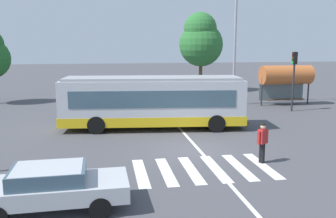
{
  "coord_description": "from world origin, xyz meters",
  "views": [
    {
      "loc": [
        -3.96,
        -16.0,
        4.93
      ],
      "look_at": [
        -0.51,
        3.84,
        1.3
      ],
      "focal_mm": 38.41,
      "sensor_mm": 36.0,
      "label": 1
    }
  ],
  "objects": [
    {
      "name": "bus_stop_shelter",
      "position": [
        10.58,
        11.24,
        2.42
      ],
      "size": [
        4.23,
        1.54,
        3.25
      ],
      "color": "#28282B",
      "rests_on": "ground_plane"
    },
    {
      "name": "city_transit_bus",
      "position": [
        -1.25,
        4.73,
        1.59
      ],
      "size": [
        10.99,
        3.74,
        3.06
      ],
      "color": "black",
      "rests_on": "ground_plane"
    },
    {
      "name": "parked_car_charcoal",
      "position": [
        -3.87,
        16.2,
        0.77
      ],
      "size": [
        1.9,
        4.52,
        1.35
      ],
      "color": "black",
      "rests_on": "ground_plane"
    },
    {
      "name": "crosswalk_painted_stripes",
      "position": [
        -0.21,
        -2.71,
        0.0
      ],
      "size": [
        5.49,
        3.23,
        0.01
      ],
      "color": "silver",
      "rests_on": "ground_plane"
    },
    {
      "name": "parked_car_white",
      "position": [
        -1.26,
        16.49,
        0.77
      ],
      "size": [
        1.96,
        4.54,
        1.35
      ],
      "color": "black",
      "rests_on": "ground_plane"
    },
    {
      "name": "ground_plane",
      "position": [
        0.0,
        0.0,
        0.0
      ],
      "size": [
        160.0,
        160.0,
        0.0
      ],
      "primitive_type": "plane",
      "color": "#47474C"
    },
    {
      "name": "foreground_sedan",
      "position": [
        -5.66,
        -5.39,
        0.77
      ],
      "size": [
        4.53,
        1.94,
        1.35
      ],
      "color": "black",
      "rests_on": "ground_plane"
    },
    {
      "name": "parked_car_silver",
      "position": [
        1.46,
        16.19,
        0.77
      ],
      "size": [
        2.01,
        4.57,
        1.35
      ],
      "color": "black",
      "rests_on": "ground_plane"
    },
    {
      "name": "twin_arm_street_lamp",
      "position": [
        6.36,
        11.92,
        6.24
      ],
      "size": [
        5.36,
        0.32,
        10.2
      ],
      "color": "#939399",
      "rests_on": "ground_plane"
    },
    {
      "name": "background_tree_right",
      "position": [
        5.91,
        20.79,
        5.38
      ],
      "size": [
        4.55,
        4.55,
        8.22
      ],
      "color": "brown",
      "rests_on": "ground_plane"
    },
    {
      "name": "traffic_light_far_corner",
      "position": [
        9.71,
        8.49,
        2.97
      ],
      "size": [
        0.33,
        0.32,
        4.4
      ],
      "color": "#28282B",
      "rests_on": "ground_plane"
    },
    {
      "name": "lane_center_line",
      "position": [
        0.3,
        2.0,
        0.0
      ],
      "size": [
        0.16,
        24.0,
        0.01
      ],
      "primitive_type": "cube",
      "color": "silver",
      "rests_on": "ground_plane"
    },
    {
      "name": "pedestrian_crossing_street",
      "position": [
        2.42,
        -2.37,
        0.97
      ],
      "size": [
        0.52,
        0.42,
        1.72
      ],
      "color": "black",
      "rests_on": "ground_plane"
    }
  ]
}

